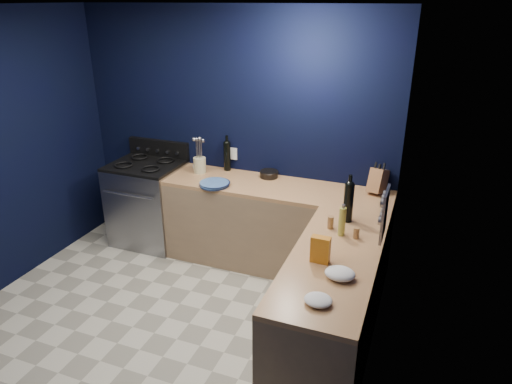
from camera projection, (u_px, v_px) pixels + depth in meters
The scene contains 27 objects.
floor at pixel (154, 334), 3.95m from camera, with size 3.50×3.50×0.02m, color beige.
ceiling at pixel (119, 4), 2.93m from camera, with size 3.50×3.50×0.02m, color silver.
wall_back at pixel (234, 134), 4.95m from camera, with size 3.50×0.02×2.60m, color black.
wall_right at pixel (380, 233), 2.86m from camera, with size 0.02×3.50×2.60m, color black.
cab_back at pixel (275, 228), 4.81m from camera, with size 2.30×0.63×0.86m, color #907152.
top_back at pixel (276, 188), 4.64m from camera, with size 2.30×0.63×0.04m, color brown.
cab_right at pixel (330, 310), 3.55m from camera, with size 0.63×1.67×0.86m, color #907152.
top_right at pixel (334, 259), 3.37m from camera, with size 0.63×1.67×0.04m, color brown.
gas_range at pixel (149, 204), 5.29m from camera, with size 0.76×0.66×0.92m, color gray.
oven_door at pixel (133, 216), 5.03m from camera, with size 0.59×0.02×0.42m, color black.
cooktop at pixel (145, 165), 5.11m from camera, with size 0.76×0.66×0.03m, color black.
backguard at pixel (159, 148), 5.33m from camera, with size 0.76×0.06×0.20m, color black.
spice_panel at pixel (385, 214), 3.39m from camera, with size 0.02×0.28×0.38m, color gray.
wall_outlet at pixel (233, 154), 5.02m from camera, with size 0.09×0.02×0.13m, color white.
plate_stack at pixel (214, 184), 4.64m from camera, with size 0.30×0.30×0.04m, color #3F5C95.
ramekin at pixel (197, 166), 5.12m from camera, with size 0.09×0.09×0.04m, color white.
utensil_crock at pixel (200, 165), 4.96m from camera, with size 0.13×0.13×0.17m, color beige.
wine_bottle_back at pixel (227, 157), 5.00m from camera, with size 0.08×0.08×0.31m, color black.
lemon_basket at pixel (269, 174), 4.85m from camera, with size 0.19×0.19×0.07m, color black.
knife_block at pixel (378, 181), 4.45m from camera, with size 0.13×0.21×0.23m, color brown.
wine_bottle_right at pixel (348, 203), 3.85m from camera, with size 0.08×0.08×0.34m, color black.
oil_bottle at pixel (342, 222), 3.63m from camera, with size 0.05×0.05×0.24m, color #A09D3A.
spice_jar_near at pixel (330, 222), 3.77m from camera, with size 0.05×0.05×0.11m, color olive.
spice_jar_far at pixel (356, 233), 3.61m from camera, with size 0.05×0.05×0.09m, color olive.
crouton_bag at pixel (320, 250), 3.27m from camera, with size 0.14×0.06×0.20m, color #A33314.
towel_front at pixel (340, 274), 3.10m from camera, with size 0.21×0.18×0.07m, color white.
towel_end at pixel (318, 300), 2.84m from camera, with size 0.18×0.16×0.05m, color white.
Camera 1 is at (1.95, -2.64, 2.65)m, focal length 32.38 mm.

